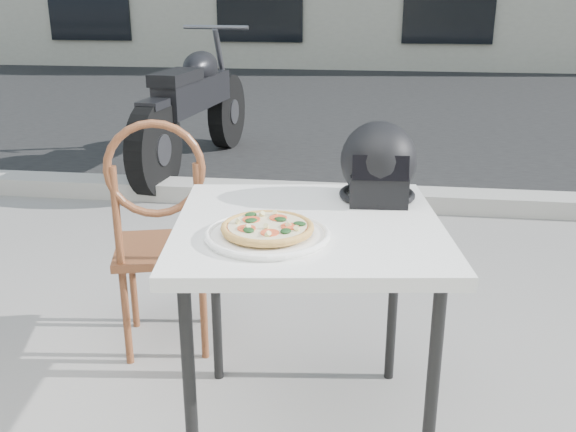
# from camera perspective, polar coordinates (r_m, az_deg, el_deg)

# --- Properties ---
(street_asphalt) EXTENTS (30.00, 8.00, 0.00)m
(street_asphalt) POSITION_cam_1_polar(r_m,az_deg,el_deg) (8.32, 4.34, 9.70)
(street_asphalt) COLOR black
(street_asphalt) RESTS_ON ground
(curb) EXTENTS (30.00, 0.25, 0.12)m
(curb) POSITION_cam_1_polar(r_m,az_deg,el_deg) (4.42, 1.01, 1.91)
(curb) COLOR #A6A49B
(curb) RESTS_ON ground
(cafe_table_main) EXTENTS (0.88, 0.88, 0.74)m
(cafe_table_main) POSITION_cam_1_polar(r_m,az_deg,el_deg) (1.91, 1.82, -2.43)
(cafe_table_main) COLOR silver
(cafe_table_main) RESTS_ON ground
(plate) EXTENTS (0.45, 0.45, 0.02)m
(plate) POSITION_cam_1_polar(r_m,az_deg,el_deg) (1.76, -1.83, -1.67)
(plate) COLOR white
(plate) RESTS_ON cafe_table_main
(pizza) EXTENTS (0.31, 0.31, 0.03)m
(pizza) POSITION_cam_1_polar(r_m,az_deg,el_deg) (1.75, -1.84, -1.00)
(pizza) COLOR tan
(pizza) RESTS_ON plate
(helmet) EXTENTS (0.26, 0.27, 0.25)m
(helmet) POSITION_cam_1_polar(r_m,az_deg,el_deg) (2.09, 8.04, 4.47)
(helmet) COLOR black
(helmet) RESTS_ON cafe_table_main
(cafe_chair_main) EXTENTS (0.46, 0.46, 0.96)m
(cafe_chair_main) POSITION_cam_1_polar(r_m,az_deg,el_deg) (2.50, -11.27, -0.90)
(cafe_chair_main) COLOR brown
(cafe_chair_main) RESTS_ON ground
(motorcycle) EXTENTS (0.58, 2.24, 1.11)m
(motorcycle) POSITION_cam_1_polar(r_m,az_deg,el_deg) (5.30, -8.25, 9.41)
(motorcycle) COLOR black
(motorcycle) RESTS_ON street_asphalt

